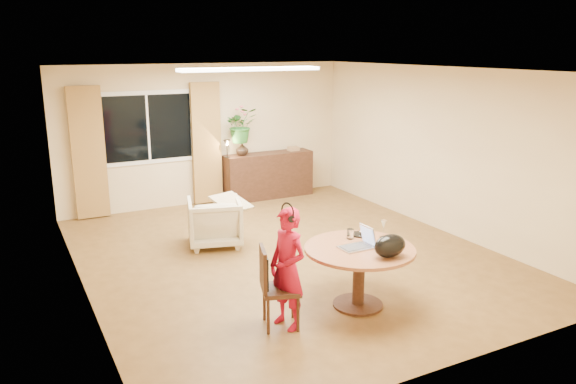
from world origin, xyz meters
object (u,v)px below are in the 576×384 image
Objects in this scene: dining_chair at (281,287)px; child at (288,269)px; sideboard at (268,175)px; armchair at (215,222)px; dining_table at (359,260)px.

child is (0.06, -0.03, 0.21)m from dining_chair.
sideboard is at bearing 141.28° from child.
child is 2.78m from armchair.
child reaches higher than dining_chair.
dining_chair reaches higher than armchair.
child is 1.66× the size of armchair.
dining_chair is 0.22m from child.
armchair is 0.44× the size of sideboard.
dining_chair is 5.29m from sideboard.
dining_table is 0.70× the size of sideboard.
dining_chair is at bearing -132.88° from child.
armchair is at bearing 105.18° from dining_table.
dining_chair is 1.13× the size of armchair.
dining_chair is (-1.00, -0.02, -0.12)m from dining_table.
dining_table is at bearing 120.77° from armchair.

